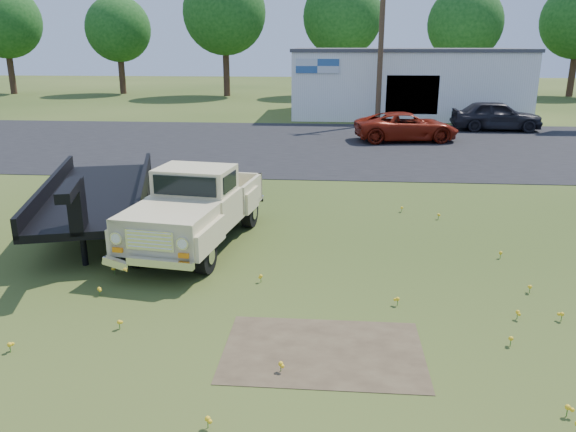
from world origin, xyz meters
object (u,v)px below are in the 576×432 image
Objects in this scene: flatbed_trailer at (97,189)px; dark_sedan at (496,116)px; vintage_pickup_truck at (197,206)px; red_pickup at (406,127)px.

dark_sedan is at bearing 34.87° from flatbed_trailer.
vintage_pickup_truck is 1.04× the size of red_pickup.
vintage_pickup_truck is 3.03m from flatbed_trailer.
flatbed_trailer is 1.54× the size of dark_sedan.
vintage_pickup_truck is 22.04m from dark_sedan.
dark_sedan reaches higher than red_pickup.
flatbed_trailer reaches higher than vintage_pickup_truck.
red_pickup is 6.39m from dark_sedan.
flatbed_trailer is 16.61m from red_pickup.
red_pickup is (9.24, 13.80, -0.30)m from flatbed_trailer.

